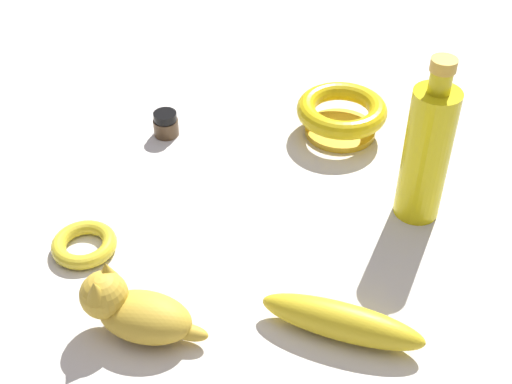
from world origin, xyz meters
The scene contains 7 objects.
ground centered at (0.00, 0.00, 0.00)m, with size 2.00×2.00×0.00m, color silver.
bottle_tall centered at (0.23, 0.01, 0.10)m, with size 0.06×0.06×0.24m.
banana centered at (0.08, -0.19, 0.02)m, with size 0.19×0.04×0.04m, color yellow.
bowl centered at (0.16, 0.21, 0.04)m, with size 0.14×0.14×0.06m.
cat_figurine centered at (-0.16, -0.15, 0.04)m, with size 0.15×0.10×0.09m.
bangle centered at (-0.23, -0.01, 0.01)m, with size 0.09×0.09×0.02m, color yellow.
nail_polish_jar centered at (-0.12, 0.24, 0.02)m, with size 0.04×0.04×0.04m.
Camera 1 is at (-0.09, -0.70, 0.65)m, focal length 48.81 mm.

